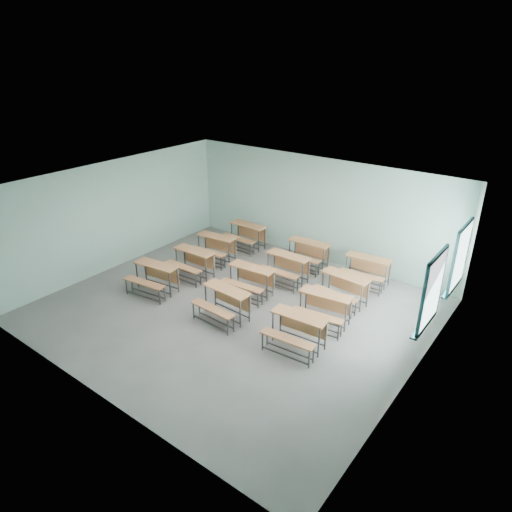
{
  "coord_description": "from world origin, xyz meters",
  "views": [
    {
      "loc": [
        6.45,
        -7.66,
        6.11
      ],
      "look_at": [
        -0.22,
        1.2,
        1.0
      ],
      "focal_mm": 32.0,
      "sensor_mm": 36.0,
      "label": 1
    }
  ],
  "objects_px": {
    "desk_unit_r0c2": "(297,327)",
    "desk_unit_r3c1": "(307,251)",
    "desk_unit_r0c1": "(224,300)",
    "desk_unit_r1c2": "(324,305)",
    "desk_unit_r1c1": "(250,277)",
    "desk_unit_r2c0": "(215,245)",
    "desk_unit_r0c0": "(154,274)",
    "desk_unit_r2c1": "(286,264)",
    "desk_unit_r3c2": "(367,267)",
    "desk_unit_r2c2": "(343,286)",
    "desk_unit_r3c0": "(246,233)",
    "desk_unit_r1c0": "(192,259)"
  },
  "relations": [
    {
      "from": "desk_unit_r3c1",
      "to": "desk_unit_r3c2",
      "type": "height_order",
      "value": "same"
    },
    {
      "from": "desk_unit_r2c2",
      "to": "desk_unit_r0c1",
      "type": "bearing_deg",
      "value": -125.17
    },
    {
      "from": "desk_unit_r0c0",
      "to": "desk_unit_r3c1",
      "type": "height_order",
      "value": "same"
    },
    {
      "from": "desk_unit_r1c1",
      "to": "desk_unit_r1c2",
      "type": "bearing_deg",
      "value": -6.7
    },
    {
      "from": "desk_unit_r1c0",
      "to": "desk_unit_r2c1",
      "type": "height_order",
      "value": "same"
    },
    {
      "from": "desk_unit_r1c1",
      "to": "desk_unit_r2c1",
      "type": "xyz_separation_m",
      "value": [
        0.34,
        1.22,
        0.0
      ]
    },
    {
      "from": "desk_unit_r1c2",
      "to": "desk_unit_r3c2",
      "type": "height_order",
      "value": "same"
    },
    {
      "from": "desk_unit_r1c2",
      "to": "desk_unit_r3c1",
      "type": "distance_m",
      "value": 3.17
    },
    {
      "from": "desk_unit_r1c2",
      "to": "desk_unit_r2c0",
      "type": "bearing_deg",
      "value": 158.46
    },
    {
      "from": "desk_unit_r3c2",
      "to": "desk_unit_r2c1",
      "type": "bearing_deg",
      "value": -151.43
    },
    {
      "from": "desk_unit_r0c1",
      "to": "desk_unit_r0c2",
      "type": "relative_size",
      "value": 0.99
    },
    {
      "from": "desk_unit_r1c2",
      "to": "desk_unit_r2c2",
      "type": "height_order",
      "value": "same"
    },
    {
      "from": "desk_unit_r0c1",
      "to": "desk_unit_r1c1",
      "type": "height_order",
      "value": "same"
    },
    {
      "from": "desk_unit_r1c2",
      "to": "desk_unit_r0c0",
      "type": "bearing_deg",
      "value": -170.46
    },
    {
      "from": "desk_unit_r1c1",
      "to": "desk_unit_r1c2",
      "type": "height_order",
      "value": "same"
    },
    {
      "from": "desk_unit_r0c1",
      "to": "desk_unit_r2c2",
      "type": "distance_m",
      "value": 3.09
    },
    {
      "from": "desk_unit_r0c1",
      "to": "desk_unit_r1c2",
      "type": "relative_size",
      "value": 0.96
    },
    {
      "from": "desk_unit_r2c0",
      "to": "desk_unit_r2c2",
      "type": "relative_size",
      "value": 1.01
    },
    {
      "from": "desk_unit_r0c1",
      "to": "desk_unit_r1c2",
      "type": "distance_m",
      "value": 2.4
    },
    {
      "from": "desk_unit_r2c1",
      "to": "desk_unit_r0c2",
      "type": "bearing_deg",
      "value": -53.44
    },
    {
      "from": "desk_unit_r1c1",
      "to": "desk_unit_r3c2",
      "type": "distance_m",
      "value": 3.31
    },
    {
      "from": "desk_unit_r0c2",
      "to": "desk_unit_r2c2",
      "type": "relative_size",
      "value": 0.99
    },
    {
      "from": "desk_unit_r2c0",
      "to": "desk_unit_r3c2",
      "type": "relative_size",
      "value": 1.02
    },
    {
      "from": "desk_unit_r1c0",
      "to": "desk_unit_r2c1",
      "type": "relative_size",
      "value": 1.0
    },
    {
      "from": "desk_unit_r0c1",
      "to": "desk_unit_r3c1",
      "type": "relative_size",
      "value": 1.0
    },
    {
      "from": "desk_unit_r1c1",
      "to": "desk_unit_r3c0",
      "type": "bearing_deg",
      "value": 125.32
    },
    {
      "from": "desk_unit_r1c2",
      "to": "desk_unit_r3c0",
      "type": "distance_m",
      "value": 5.01
    },
    {
      "from": "desk_unit_r3c0",
      "to": "desk_unit_r1c2",
      "type": "bearing_deg",
      "value": -29.12
    },
    {
      "from": "desk_unit_r1c1",
      "to": "desk_unit_r3c0",
      "type": "height_order",
      "value": "same"
    },
    {
      "from": "desk_unit_r1c2",
      "to": "desk_unit_r2c0",
      "type": "relative_size",
      "value": 1.01
    },
    {
      "from": "desk_unit_r2c0",
      "to": "desk_unit_r2c1",
      "type": "bearing_deg",
      "value": -2.22
    },
    {
      "from": "desk_unit_r0c2",
      "to": "desk_unit_r0c0",
      "type": "bearing_deg",
      "value": 178.23
    },
    {
      "from": "desk_unit_r0c1",
      "to": "desk_unit_r0c2",
      "type": "bearing_deg",
      "value": 3.97
    },
    {
      "from": "desk_unit_r0c0",
      "to": "desk_unit_r3c0",
      "type": "bearing_deg",
      "value": 81.03
    },
    {
      "from": "desk_unit_r3c0",
      "to": "desk_unit_r3c2",
      "type": "height_order",
      "value": "same"
    },
    {
      "from": "desk_unit_r0c2",
      "to": "desk_unit_r2c0",
      "type": "height_order",
      "value": "same"
    },
    {
      "from": "desk_unit_r1c2",
      "to": "desk_unit_r2c1",
      "type": "bearing_deg",
      "value": 138.9
    },
    {
      "from": "desk_unit_r0c0",
      "to": "desk_unit_r3c2",
      "type": "relative_size",
      "value": 1.03
    },
    {
      "from": "desk_unit_r3c1",
      "to": "desk_unit_r0c1",
      "type": "bearing_deg",
      "value": -93.71
    },
    {
      "from": "desk_unit_r3c0",
      "to": "desk_unit_r3c2",
      "type": "relative_size",
      "value": 0.97
    },
    {
      "from": "desk_unit_r3c2",
      "to": "desk_unit_r2c2",
      "type": "bearing_deg",
      "value": -95.47
    },
    {
      "from": "desk_unit_r3c0",
      "to": "desk_unit_r3c1",
      "type": "distance_m",
      "value": 2.37
    },
    {
      "from": "desk_unit_r0c2",
      "to": "desk_unit_r3c1",
      "type": "bearing_deg",
      "value": 114.35
    },
    {
      "from": "desk_unit_r0c1",
      "to": "desk_unit_r3c2",
      "type": "height_order",
      "value": "same"
    },
    {
      "from": "desk_unit_r1c1",
      "to": "desk_unit_r2c1",
      "type": "relative_size",
      "value": 1.04
    },
    {
      "from": "desk_unit_r1c0",
      "to": "desk_unit_r1c2",
      "type": "height_order",
      "value": "same"
    },
    {
      "from": "desk_unit_r1c1",
      "to": "desk_unit_r1c2",
      "type": "distance_m",
      "value": 2.29
    },
    {
      "from": "desk_unit_r1c2",
      "to": "desk_unit_r2c2",
      "type": "xyz_separation_m",
      "value": [
        -0.08,
        1.14,
        0.0
      ]
    },
    {
      "from": "desk_unit_r3c2",
      "to": "desk_unit_r3c1",
      "type": "bearing_deg",
      "value": 176.82
    },
    {
      "from": "desk_unit_r0c2",
      "to": "desk_unit_r2c1",
      "type": "bearing_deg",
      "value": 124.17
    }
  ]
}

